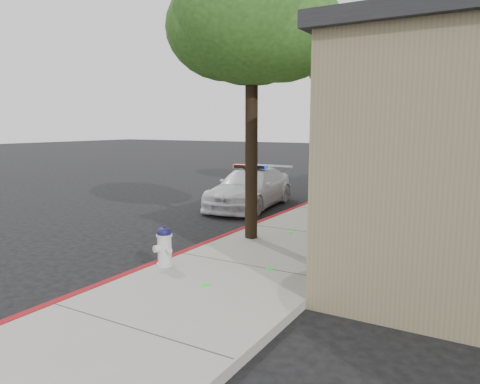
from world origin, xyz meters
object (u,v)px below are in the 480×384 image
police_car (250,188)px  street_tree_near (252,22)px  fire_hydrant (164,246)px  street_tree_far (376,86)px  street_tree_mid (357,61)px

police_car → street_tree_near: size_ratio=0.73×
police_car → street_tree_near: (2.33, -4.13, 4.25)m
fire_hydrant → street_tree_near: size_ratio=0.12×
street_tree_near → street_tree_far: bearing=86.1°
fire_hydrant → street_tree_mid: (0.37, 10.51, 4.53)m
fire_hydrant → street_tree_near: 5.12m
police_car → fire_hydrant: 7.04m
police_car → street_tree_far: size_ratio=0.87×
street_tree_near → street_tree_mid: size_ratio=0.98×
street_tree_near → fire_hydrant: bearing=-97.8°
fire_hydrant → street_tree_far: bearing=108.0°
police_car → street_tree_far: 6.33m
street_tree_far → fire_hydrant: bearing=-94.8°
street_tree_near → street_tree_far: 8.56m
street_tree_mid → police_car: bearing=-121.9°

